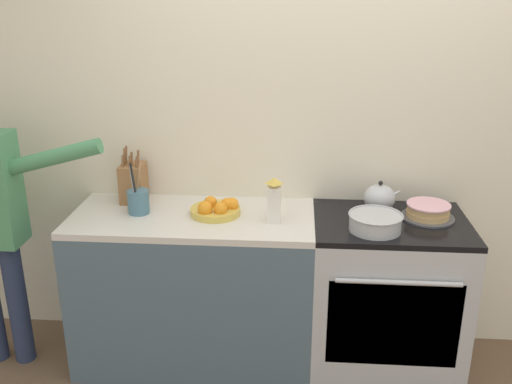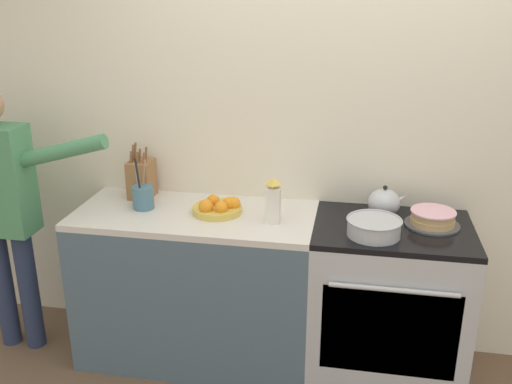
{
  "view_description": "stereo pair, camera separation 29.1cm",
  "coord_description": "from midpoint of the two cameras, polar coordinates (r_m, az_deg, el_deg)",
  "views": [
    {
      "loc": [
        -0.17,
        -2.47,
        2.03
      ],
      "look_at": [
        -0.38,
        0.27,
        1.04
      ],
      "focal_mm": 40.0,
      "sensor_mm": 36.0,
      "label": 1
    },
    {
      "loc": [
        0.11,
        -2.43,
        2.03
      ],
      "look_at": [
        -0.38,
        0.27,
        1.04
      ],
      "focal_mm": 40.0,
      "sensor_mm": 36.0,
      "label": 2
    }
  ],
  "objects": [
    {
      "name": "wall_back",
      "position": [
        3.15,
        10.71,
        6.18
      ],
      "size": [
        8.0,
        0.04,
        2.6
      ],
      "color": "silver",
      "rests_on": "ground_plane"
    },
    {
      "name": "counter_cabinet",
      "position": [
        3.25,
        -3.34,
        -9.37
      ],
      "size": [
        1.29,
        0.59,
        0.89
      ],
      "color": "#4C6070",
      "rests_on": "ground_plane"
    },
    {
      "name": "stove_range",
      "position": [
        3.19,
        15.58,
        -10.73
      ],
      "size": [
        0.8,
        0.62,
        0.89
      ],
      "color": "#B7BABF",
      "rests_on": "ground_plane"
    },
    {
      "name": "layer_cake",
      "position": [
        3.05,
        19.89,
        -2.57
      ],
      "size": [
        0.28,
        0.28,
        0.08
      ],
      "color": "#4C4C51",
      "rests_on": "stove_range"
    },
    {
      "name": "tea_kettle",
      "position": [
        3.1,
        15.38,
        -1.1
      ],
      "size": [
        0.21,
        0.17,
        0.17
      ],
      "color": "#B7BABF",
      "rests_on": "stove_range"
    },
    {
      "name": "mixing_bowl",
      "position": [
        2.85,
        14.61,
        -3.47
      ],
      "size": [
        0.27,
        0.27,
        0.09
      ],
      "color": "#B7BABF",
      "rests_on": "stove_range"
    },
    {
      "name": "knife_block",
      "position": [
        3.28,
        -8.91,
        1.31
      ],
      "size": [
        0.13,
        0.16,
        0.31
      ],
      "color": "olive",
      "rests_on": "counter_cabinet"
    },
    {
      "name": "utensil_crock",
      "position": [
        3.12,
        -8.64,
        -0.5
      ],
      "size": [
        0.11,
        0.11,
        0.28
      ],
      "color": "#477084",
      "rests_on": "counter_cabinet"
    },
    {
      "name": "fruit_bowl",
      "position": [
        3.03,
        -1.06,
        -1.59
      ],
      "size": [
        0.27,
        0.27,
        0.1
      ],
      "color": "gold",
      "rests_on": "counter_cabinet"
    },
    {
      "name": "milk_carton",
      "position": [
        2.9,
        4.62,
        -1.0
      ],
      "size": [
        0.07,
        0.07,
        0.24
      ],
      "color": "white",
      "rests_on": "counter_cabinet"
    },
    {
      "name": "person_baker",
      "position": [
        3.36,
        -21.72,
        -0.96
      ],
      "size": [
        0.9,
        0.2,
        1.54
      ],
      "rotation": [
        0.0,
        0.0,
        0.23
      ],
      "color": "#283351",
      "rests_on": "ground_plane"
    }
  ]
}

